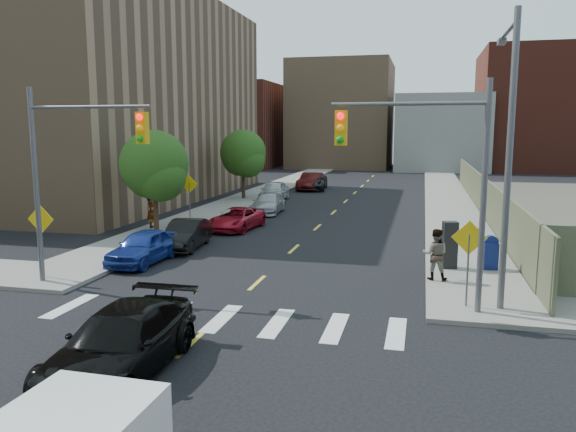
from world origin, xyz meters
The scene contains 29 objects.
ground centered at (0.00, 0.00, 0.00)m, with size 160.00×160.00×0.00m, color black.
sidewalk_nw centered at (-7.75, 41.50, 0.07)m, with size 3.50×73.00×0.15m, color gray.
sidewalk_ne centered at (7.75, 41.50, 0.07)m, with size 3.50×73.00×0.15m, color gray.
fence_north centered at (9.60, 28.00, 1.25)m, with size 0.12×44.00×2.50m, color #586043.
building_nw centered at (-22.00, 30.00, 8.00)m, with size 22.00×30.00×16.00m, color #8C6B4C.
bg_bldg_west centered at (-22.00, 70.00, 6.00)m, with size 14.00×18.00×12.00m, color #592319.
bg_bldg_midwest centered at (-6.00, 72.00, 7.50)m, with size 14.00×16.00×15.00m, color #8C6B4C.
bg_bldg_center centered at (8.00, 70.00, 5.00)m, with size 12.00×16.00×10.00m, color gray.
bg_bldg_east centered at (22.00, 72.00, 8.00)m, with size 18.00×18.00×16.00m, color #592319.
signal_nw centered at (-5.98, 6.00, 4.53)m, with size 4.59×0.30×7.00m.
signal_ne centered at (5.98, 6.00, 4.53)m, with size 4.59×0.30×7.00m.
streetlight_ne centered at (8.20, 6.90, 5.22)m, with size 0.25×3.70×9.00m.
warn_sign_nw centered at (-7.80, 6.50, 1.99)m, with size 1.06×0.06×2.83m.
warn_sign_ne centered at (7.20, 6.50, 1.99)m, with size 1.06×0.06×2.83m.
warn_sign_midwest centered at (-7.80, 20.00, 1.99)m, with size 1.06×0.06×2.83m.
tree_west_near centered at (-8.00, 16.05, 3.48)m, with size 3.66×3.64×5.52m.
tree_west_far centered at (-8.00, 31.05, 3.48)m, with size 3.66×3.64×5.52m.
parked_car_blue centered at (-5.50, 9.83, 0.70)m, with size 1.66×4.12×1.40m, color navy.
parked_car_black centered at (-4.95, 12.91, 0.67)m, with size 1.43×4.10×1.35m, color black.
parked_car_red centered at (-4.25, 18.23, 0.61)m, with size 2.03×4.39×1.22m, color #A71022.
parked_car_silver centered at (-4.20, 24.62, 0.65)m, with size 1.83×4.51×1.31m, color #96989D.
parked_car_white centered at (-5.50, 31.04, 0.77)m, with size 1.81×4.51×1.54m, color silver.
parked_car_maroon centered at (-4.20, 39.35, 0.79)m, with size 1.67×4.79×1.58m, color #3C0C0C.
parked_car_grey centered at (-4.20, 39.68, 0.77)m, with size 2.55×5.53×1.54m, color black.
black_sedan centered at (-0.80, -0.11, 0.75)m, with size 2.10×5.15×1.50m, color black.
mailbox centered at (8.42, 11.53, 0.80)m, with size 0.61×0.51×1.34m.
payphone centered at (6.88, 11.35, 1.07)m, with size 0.55×0.45×1.85m, color black.
pedestrian_west centered at (-8.78, 16.95, 1.05)m, with size 0.66×0.43×1.81m, color gray.
pedestrian_east centered at (6.30, 9.45, 1.09)m, with size 0.91×0.71×1.87m, color gray.
Camera 1 is at (5.75, -11.07, 5.58)m, focal length 35.00 mm.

